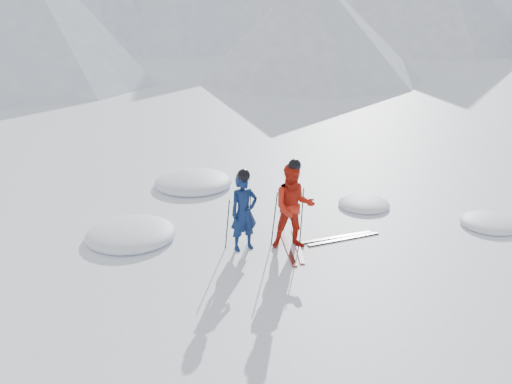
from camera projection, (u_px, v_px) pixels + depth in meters
name	position (u px, v px, depth m)	size (l,w,h in m)	color
ground	(344.00, 232.00, 11.85)	(160.00, 160.00, 0.00)	white
skier_blue	(244.00, 212.00, 10.82)	(0.58, 0.38, 1.60)	#0C1E49
skier_red	(294.00, 207.00, 10.86)	(0.86, 0.67, 1.78)	#B71E0E
pole_blue_left	(227.00, 225.00, 10.90)	(0.02, 0.02, 1.06)	black
pole_blue_right	(249.00, 218.00, 11.23)	(0.02, 0.02, 1.06)	black
pole_red_left	(274.00, 219.00, 11.04)	(0.02, 0.02, 1.18)	black
pole_red_right	(302.00, 215.00, 11.22)	(0.02, 0.02, 1.18)	black
ski_worn_left	(288.00, 247.00, 11.11)	(0.09, 1.70, 0.03)	black
ski_worn_right	(297.00, 245.00, 11.21)	(0.09, 1.70, 0.03)	black
ski_loose_a	(336.00, 237.00, 11.56)	(0.09, 1.70, 0.03)	black
ski_loose_b	(344.00, 239.00, 11.48)	(0.09, 1.70, 0.03)	black
snow_lumps	(221.00, 207.00, 13.28)	(8.95, 7.38, 0.46)	white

